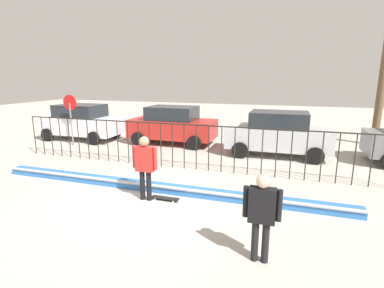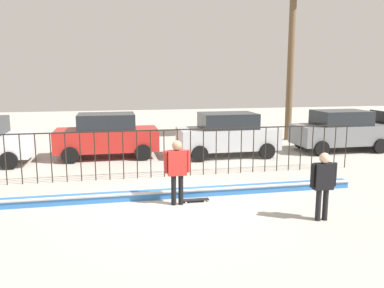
{
  "view_description": "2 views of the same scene",
  "coord_description": "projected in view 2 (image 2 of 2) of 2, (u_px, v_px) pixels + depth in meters",
  "views": [
    {
      "loc": [
        3.54,
        -6.93,
        3.32
      ],
      "look_at": [
        0.75,
        1.57,
        1.28
      ],
      "focal_mm": 27.44,
      "sensor_mm": 36.0,
      "label": 1
    },
    {
      "loc": [
        -1.7,
        -10.24,
        3.5
      ],
      "look_at": [
        0.67,
        1.38,
        1.41
      ],
      "focal_mm": 36.47,
      "sensor_mm": 36.0,
      "label": 2
    }
  ],
  "objects": [
    {
      "name": "camera_operator",
      "position": [
        323.0,
        180.0,
        9.39
      ],
      "size": [
        0.68,
        0.26,
        1.69
      ],
      "rotation": [
        0.0,
        0.0,
        2.52
      ],
      "color": "black",
      "rests_on": "ground"
    },
    {
      "name": "bowl_coping_ledge",
      "position": [
        175.0,
        193.0,
        11.35
      ],
      "size": [
        11.0,
        0.41,
        0.27
      ],
      "color": "#2D6BB7",
      "rests_on": "ground"
    },
    {
      "name": "parked_car_gray",
      "position": [
        340.0,
        130.0,
        18.22
      ],
      "size": [
        4.3,
        2.12,
        1.9
      ],
      "rotation": [
        0.0,
        0.0,
        -0.04
      ],
      "color": "slate",
      "rests_on": "ground"
    },
    {
      "name": "ground_plane",
      "position": [
        178.0,
        203.0,
        10.83
      ],
      "size": [
        60.0,
        60.0,
        0.0
      ],
      "primitive_type": "plane",
      "color": "#ADA89E"
    },
    {
      "name": "parked_car_silver",
      "position": [
        228.0,
        134.0,
        17.05
      ],
      "size": [
        4.3,
        2.12,
        1.9
      ],
      "rotation": [
        0.0,
        0.0,
        -0.04
      ],
      "color": "#B7BABF",
      "rests_on": "ground"
    },
    {
      "name": "skateboarder",
      "position": [
        177.0,
        167.0,
        10.53
      ],
      "size": [
        0.72,
        0.27,
        1.79
      ],
      "rotation": [
        0.0,
        0.0,
        -0.41
      ],
      "color": "black",
      "rests_on": "ground"
    },
    {
      "name": "perimeter_fence",
      "position": [
        164.0,
        148.0,
        13.47
      ],
      "size": [
        14.04,
        0.04,
        1.67
      ],
      "color": "black",
      "rests_on": "ground"
    },
    {
      "name": "skateboard",
      "position": [
        195.0,
        200.0,
        10.93
      ],
      "size": [
        0.8,
        0.2,
        0.07
      ],
      "rotation": [
        0.0,
        0.0,
        -0.16
      ],
      "color": "black",
      "rests_on": "ground"
    },
    {
      "name": "parked_car_red",
      "position": [
        107.0,
        135.0,
        16.74
      ],
      "size": [
        4.3,
        2.12,
        1.9
      ],
      "rotation": [
        0.0,
        0.0,
        -0.01
      ],
      "color": "#B2231E",
      "rests_on": "ground"
    }
  ]
}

